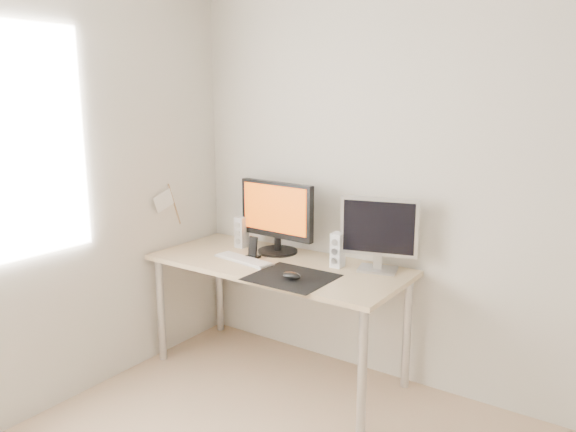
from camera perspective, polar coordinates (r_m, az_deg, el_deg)
The scene contains 11 objects.
wall_back at distance 3.24m, azimuth 16.35°, elevation 3.08°, with size 3.50×3.50×0.00m, color silver.
mousepad at distance 3.18m, azimuth 0.36°, elevation -6.25°, with size 0.45×0.40×0.00m, color black.
mouse at distance 3.14m, azimuth 0.36°, elevation -6.07°, with size 0.11×0.07×0.04m, color black.
desk at distance 3.47m, azimuth -1.06°, elevation -5.98°, with size 1.60×0.70×0.73m.
main_monitor at distance 3.60m, azimuth -1.16°, elevation 0.14°, with size 0.55×0.27×0.47m.
second_monitor at distance 3.27m, azimuth 9.22°, elevation -1.48°, with size 0.44×0.21×0.43m.
speaker_left at distance 3.78m, azimuth -4.74°, elevation -1.64°, with size 0.07×0.08×0.21m.
speaker_right at distance 3.35m, azimuth 5.07°, elevation -3.47°, with size 0.07×0.08×0.21m.
keyboard at distance 3.49m, azimuth -4.54°, elevation -4.44°, with size 0.43×0.18×0.02m.
phone_dock at distance 3.54m, azimuth -3.57°, elevation -3.62°, with size 0.08×0.07×0.14m.
pennant at distance 3.78m, azimuth -12.16°, elevation 1.45°, with size 0.01×0.23×0.29m.
Camera 1 is at (0.99, -1.30, 1.75)m, focal length 35.00 mm.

